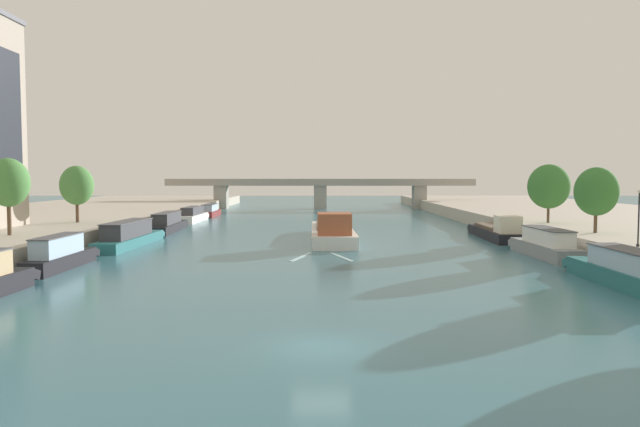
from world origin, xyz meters
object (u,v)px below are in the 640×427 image
Objects in this scene: barge_midriver at (332,231)px; tree_right_nearest at (596,192)px; moored_boat_left_gap_after at (129,236)px; tree_right_by_lamp at (548,186)px; bridge_far at (320,189)px; moored_boat_right_far at (545,245)px; moored_boat_left_end at (193,215)px; tree_left_far at (76,185)px; moored_boat_right_upstream at (627,272)px; moored_boat_left_downstream at (168,223)px; lamppost_right_bank at (638,215)px; moored_boat_left_second at (60,255)px; tree_left_midway at (8,183)px; moored_boat_right_midway at (496,231)px; moored_boat_left_lone at (210,211)px.

tree_right_nearest is (24.16, -11.75, 4.77)m from barge_midriver.
tree_right_by_lamp is (45.49, 6.02, 4.96)m from moored_boat_left_gap_after.
moored_boat_right_far is at bearing -75.98° from bridge_far.
moored_boat_left_gap_after is 1.27× the size of moored_boat_left_end.
tree_left_far is 53.42m from tree_right_by_lamp.
moored_boat_right_upstream is at bearing -57.60° from barge_midriver.
lamppost_right_bank reaches higher than moored_boat_left_downstream.
moored_boat_right_upstream is (39.50, -23.53, -0.04)m from moored_boat_left_gap_after.
moored_boat_left_end is 2.07× the size of tree_right_nearest.
moored_boat_right_far is (0.36, 15.20, 0.03)m from moored_boat_right_upstream.
tree_right_by_lamp is at bearing -68.74° from bridge_far.
moored_boat_left_downstream is 1.01× the size of moored_boat_right_upstream.
moored_boat_right_upstream is at bearing -11.67° from moored_boat_left_second.
moored_boat_left_end is (-0.39, 33.46, -0.09)m from moored_boat_left_gap_after.
moored_boat_left_gap_after is 12.90m from tree_left_midway.
moored_boat_left_gap_after is at bearing -172.47° from tree_right_by_lamp.
moored_boat_left_end is at bearing 147.21° from moored_boat_right_midway.
tree_left_far is at bearing 162.75° from moored_boat_right_far.
bridge_far is at bearing 71.03° from tree_left_midway.
lamppost_right_bank is (51.34, -23.81, -1.84)m from tree_left_far.
moored_boat_left_second is 15.27m from moored_boat_left_gap_after.
bridge_far is (20.13, 38.72, 3.30)m from moored_boat_left_end.
moored_boat_left_downstream is 51.08m from tree_right_nearest.
tree_right_nearest is (53.23, 2.21, -0.84)m from tree_left_midway.
moored_boat_right_midway is at bearing 165.91° from tree_right_by_lamp.
moored_boat_right_far is at bearing -90.93° from moored_boat_right_midway.
tree_left_midway is 52.20m from lamppost_right_bank.
moored_boat_right_midway is at bearing 110.65° from tree_right_nearest.
moored_boat_left_second is 50.99m from tree_right_by_lamp.
tree_left_midway reaches higher than bridge_far.
moored_boat_left_end is 0.89× the size of moored_boat_right_upstream.
tree_left_far is 54.69m from tree_right_nearest.
lamppost_right_bank is at bearing -68.36° from moored_boat_right_far.
moored_boat_left_lone is 67.87m from moored_boat_right_far.
moored_boat_left_downstream is 13.73m from tree_left_far.
tree_right_nearest is (45.42, -22.88, 4.75)m from moored_boat_left_downstream.
moored_boat_right_far reaches higher than moored_boat_left_end.
tree_left_midway reaches higher than tree_right_by_lamp.
tree_right_nearest is (5.75, 17.26, 4.74)m from moored_boat_right_upstream.
moored_boat_left_lone is 0.82× the size of moored_boat_right_upstream.
moored_boat_left_gap_after is 46.84m from lamppost_right_bank.
tree_right_nearest is at bearing 20.97° from moored_boat_right_far.
moored_boat_left_gap_after is 45.98m from moored_boat_right_upstream.
tree_right_by_lamp is at bearing 1.27° from barge_midriver.
moored_boat_left_lone is at bearing 81.82° from tree_left_midway.
moored_boat_left_downstream is 59.12m from bridge_far.
tree_left_far is at bearing -112.85° from bridge_far.
moored_boat_left_second is at bearing -42.48° from tree_left_midway.
moored_boat_left_second is 1.59× the size of tree_left_midway.
tree_left_midway is at bearing 162.41° from moored_boat_right_upstream.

